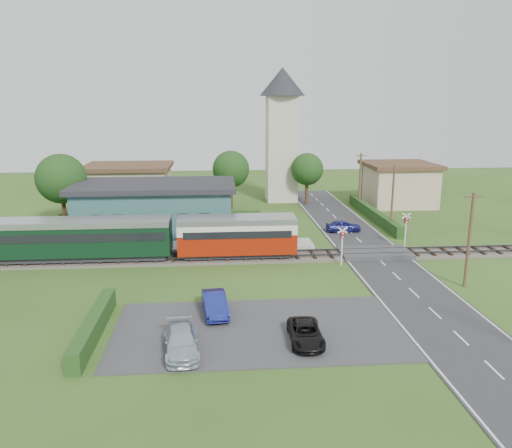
{
  "coord_description": "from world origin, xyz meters",
  "views": [
    {
      "loc": [
        -3.74,
        -39.12,
        13.14
      ],
      "look_at": [
        -0.35,
        4.0,
        2.58
      ],
      "focal_mm": 35.0,
      "sensor_mm": 36.0,
      "label": 1
    }
  ],
  "objects": [
    {
      "name": "car_park",
      "position": [
        -1.5,
        -12.0,
        0.04
      ],
      "size": [
        17.0,
        9.0,
        0.08
      ],
      "primitive_type": "cube",
      "color": "#333335",
      "rests_on": "ground"
    },
    {
      "name": "crossing_signal_far",
      "position": [
        13.6,
        4.39,
        2.14
      ],
      "size": [
        0.84,
        0.28,
        3.28
      ],
      "color": "silver",
      "rests_on": "ground"
    },
    {
      "name": "utility_pole_b",
      "position": [
        14.2,
        -6.0,
        3.63
      ],
      "size": [
        1.4,
        0.22,
        7.0
      ],
      "color": "#473321",
      "rests_on": "ground"
    },
    {
      "name": "streetlamp_east",
      "position": [
        16.0,
        27.0,
        3.04
      ],
      "size": [
        0.3,
        0.3,
        5.15
      ],
      "color": "#3F3F47",
      "rests_on": "ground"
    },
    {
      "name": "car_park_dark",
      "position": [
        1.03,
        -13.85,
        0.61
      ],
      "size": [
        1.87,
        3.89,
        1.07
      ],
      "primitive_type": "imported",
      "rotation": [
        0.0,
        0.0,
        -0.03
      ],
      "color": "black",
      "rests_on": "car_park"
    },
    {
      "name": "streetlamp_west",
      "position": [
        -22.0,
        20.0,
        3.04
      ],
      "size": [
        0.3,
        0.3,
        5.15
      ],
      "color": "#3F3F47",
      "rests_on": "ground"
    },
    {
      "name": "equipment_hut",
      "position": [
        -18.0,
        5.2,
        1.75
      ],
      "size": [
        2.3,
        2.3,
        2.55
      ],
      "color": "beige",
      "rests_on": "platform"
    },
    {
      "name": "crossing_deck",
      "position": [
        10.0,
        2.0,
        0.23
      ],
      "size": [
        6.2,
        3.4,
        0.45
      ],
      "primitive_type": "cube",
      "color": "#333335",
      "rests_on": "ground"
    },
    {
      "name": "platform",
      "position": [
        -10.0,
        5.2,
        0.23
      ],
      "size": [
        30.0,
        3.0,
        0.45
      ],
      "primitive_type": "cube",
      "color": "gray",
      "rests_on": "ground"
    },
    {
      "name": "road",
      "position": [
        10.0,
        0.0,
        0.03
      ],
      "size": [
        6.0,
        70.0,
        0.05
      ],
      "primitive_type": "cube",
      "color": "#28282B",
      "rests_on": "ground"
    },
    {
      "name": "car_on_road",
      "position": [
        9.27,
        10.29,
        0.66
      ],
      "size": [
        3.64,
        1.59,
        1.22
      ],
      "primitive_type": "imported",
      "rotation": [
        0.0,
        0.0,
        1.61
      ],
      "color": "navy",
      "rests_on": "road"
    },
    {
      "name": "train",
      "position": [
        -18.91,
        2.0,
        2.18
      ],
      "size": [
        43.2,
        2.9,
        3.4
      ],
      "color": "#232328",
      "rests_on": "ground"
    },
    {
      "name": "church_tower",
      "position": [
        5.0,
        28.0,
        10.23
      ],
      "size": [
        6.0,
        6.0,
        17.6
      ],
      "color": "beige",
      "rests_on": "ground"
    },
    {
      "name": "station_building",
      "position": [
        -10.0,
        10.99,
        2.69
      ],
      "size": [
        16.0,
        9.0,
        5.3
      ],
      "color": "#2D5759",
      "rests_on": "ground"
    },
    {
      "name": "hedge_roadside",
      "position": [
        14.2,
        16.0,
        0.6
      ],
      "size": [
        0.8,
        18.0,
        1.2
      ],
      "primitive_type": "cube",
      "color": "#193814",
      "rests_on": "ground"
    },
    {
      "name": "railway_track",
      "position": [
        0.0,
        2.0,
        0.11
      ],
      "size": [
        76.0,
        3.2,
        0.49
      ],
      "color": "#4C443D",
      "rests_on": "ground"
    },
    {
      "name": "tree_c",
      "position": [
        8.0,
        25.0,
        4.65
      ],
      "size": [
        4.2,
        4.2,
        6.78
      ],
      "color": "#332316",
      "rests_on": "ground"
    },
    {
      "name": "crossing_signal_near",
      "position": [
        6.4,
        -0.41,
        2.14
      ],
      "size": [
        0.84,
        0.28,
        3.28
      ],
      "color": "silver",
      "rests_on": "ground"
    },
    {
      "name": "car_park_blue",
      "position": [
        -4.03,
        -9.55,
        0.75
      ],
      "size": [
        1.86,
        4.18,
        1.33
      ],
      "primitive_type": "imported",
      "rotation": [
        0.0,
        0.0,
        0.11
      ],
      "color": "navy",
      "rests_on": "car_park"
    },
    {
      "name": "house_east",
      "position": [
        20.0,
        24.0,
        2.8
      ],
      "size": [
        8.8,
        8.8,
        5.5
      ],
      "color": "tan",
      "rests_on": "ground"
    },
    {
      "name": "car_park_silver",
      "position": [
        -5.82,
        -14.5,
        0.71
      ],
      "size": [
        2.23,
        4.49,
        1.25
      ],
      "primitive_type": "imported",
      "rotation": [
        0.0,
        0.0,
        0.11
      ],
      "color": "#A7B4C3",
      "rests_on": "car_park"
    },
    {
      "name": "pedestrian_near",
      "position": [
        -2.58,
        5.06,
        1.24
      ],
      "size": [
        0.61,
        0.42,
        1.59
      ],
      "primitive_type": "imported",
      "rotation": [
        0.0,
        0.0,
        3.06
      ],
      "color": "gray",
      "rests_on": "platform"
    },
    {
      "name": "tree_b",
      "position": [
        -2.0,
        23.0,
        5.02
      ],
      "size": [
        4.6,
        4.6,
        7.34
      ],
      "color": "#332316",
      "rests_on": "ground"
    },
    {
      "name": "house_west",
      "position": [
        -15.0,
        25.0,
        2.79
      ],
      "size": [
        10.8,
        8.8,
        5.5
      ],
      "color": "tan",
      "rests_on": "ground"
    },
    {
      "name": "ground",
      "position": [
        0.0,
        0.0,
        0.0
      ],
      "size": [
        120.0,
        120.0,
        0.0
      ],
      "primitive_type": "plane",
      "color": "#2D4C19"
    },
    {
      "name": "hedge_station",
      "position": [
        -10.0,
        15.5,
        0.65
      ],
      "size": [
        22.0,
        0.8,
        1.3
      ],
      "primitive_type": "cube",
      "color": "#193814",
      "rests_on": "ground"
    },
    {
      "name": "utility_pole_d",
      "position": [
        14.2,
        22.0,
        3.63
      ],
      "size": [
        1.4,
        0.22,
        7.0
      ],
      "color": "#473321",
      "rests_on": "ground"
    },
    {
      "name": "pedestrian_far",
      "position": [
        -18.04,
        5.49,
        1.41
      ],
      "size": [
        1.05,
        1.15,
        1.91
      ],
      "primitive_type": "imported",
      "rotation": [
        0.0,
        0.0,
        2.0
      ],
      "color": "gray",
      "rests_on": "platform"
    },
    {
      "name": "utility_pole_c",
      "position": [
        14.2,
        10.0,
        3.63
      ],
      "size": [
        1.4,
        0.22,
        7.0
      ],
      "color": "#473321",
      "rests_on": "ground"
    },
    {
      "name": "hedge_carpark",
      "position": [
        -11.0,
        -12.0,
        0.6
      ],
      "size": [
        0.8,
        9.0,
        1.2
      ],
      "primitive_type": "cube",
      "color": "#193814",
      "rests_on": "ground"
    },
    {
      "name": "tree_a",
      "position": [
        -20.0,
        14.0,
        5.38
      ],
      "size": [
        5.2,
        5.2,
        8.0
      ],
      "color": "#332316",
      "rests_on": "ground"
    }
  ]
}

